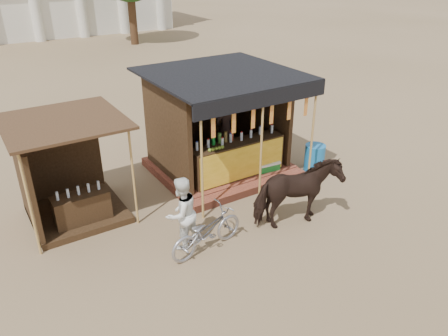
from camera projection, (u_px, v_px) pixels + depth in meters
ground at (265, 243)px, 9.16m from camera, size 120.00×120.00×0.00m
main_stall at (221, 137)px, 11.73m from camera, size 3.60×3.61×2.78m
secondary_stall at (65, 184)px, 9.71m from camera, size 2.40×2.40×2.38m
cow at (297, 194)px, 9.44m from camera, size 2.00×1.18×1.58m
motorbike at (207, 231)px, 8.78m from camera, size 1.80×0.86×0.91m
bystander at (181, 213)px, 8.76m from camera, size 0.89×0.77×1.57m
blue_barrel at (314, 158)px, 12.04m from camera, size 0.72×0.72×0.76m
red_crate at (317, 164)px, 12.19m from camera, size 0.47×0.51×0.31m
cooler at (266, 169)px, 11.79m from camera, size 0.68×0.50×0.46m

